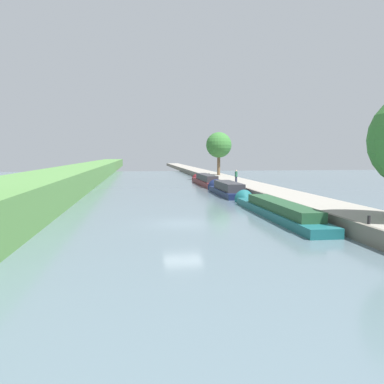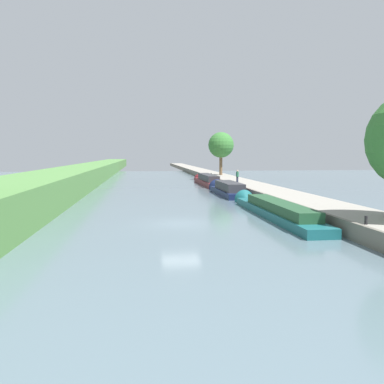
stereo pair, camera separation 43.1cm
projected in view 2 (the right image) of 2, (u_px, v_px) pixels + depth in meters
name	position (u px, v px, depth m)	size (l,w,h in m)	color
ground_plane	(181.00, 223.00, 25.79)	(160.00, 160.00, 0.00)	slate
right_towpath	(336.00, 214.00, 27.06)	(4.14, 260.00, 0.91)	gray
stone_quay	(305.00, 214.00, 26.79)	(0.25, 260.00, 0.96)	#6B665B
narrowboat_teal	(272.00, 209.00, 29.03)	(1.90, 16.58, 1.82)	#195B60
narrowboat_navy	(227.00, 189.00, 44.59)	(2.19, 11.86, 2.21)	#141E42
narrowboat_maroon	(207.00, 180.00, 58.63)	(1.87, 15.43, 2.11)	maroon
tree_rightbank_midnear	(221.00, 145.00, 67.74)	(4.36, 4.36, 7.34)	brown
person_walking	(237.00, 176.00, 48.64)	(0.34, 0.34, 1.66)	#282D42
mooring_bollard_near	(366.00, 220.00, 20.27)	(0.16, 0.16, 0.45)	black
mooring_bollard_far	(211.00, 174.00, 65.84)	(0.16, 0.16, 0.45)	black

